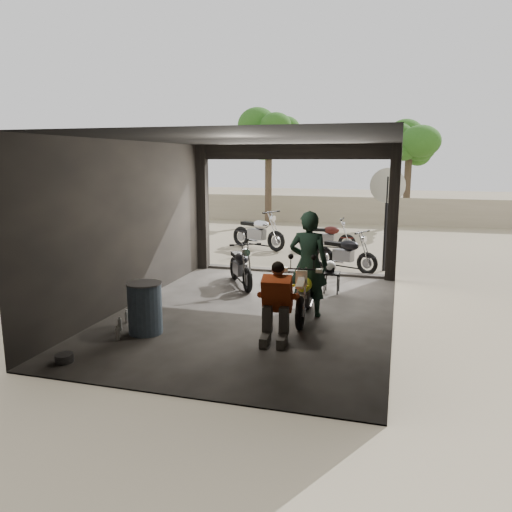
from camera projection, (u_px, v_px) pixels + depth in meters
The scene contains 16 objects.
ground at pixel (255, 313), 9.38m from camera, with size 80.00×80.00×0.00m, color #7A6D56.
garage at pixel (263, 242), 9.65m from camera, with size 7.00×7.13×3.20m.
boundary_wall at pixel (341, 210), 22.47m from camera, with size 18.00×0.30×1.20m, color gray.
tree_left at pixel (269, 132), 21.22m from camera, with size 2.20×2.20×5.60m.
tree_right at pixel (410, 142), 21.15m from camera, with size 2.20×2.20×5.00m.
main_bike at pixel (305, 291), 8.94m from camera, with size 0.65×1.59×1.06m, color beige, non-canonical shape.
left_bike at pixel (241, 263), 11.29m from camera, with size 0.64×1.56×1.06m, color black, non-canonical shape.
outside_bike_a at pixel (258, 230), 15.96m from camera, with size 0.76×1.85×1.25m, color black, non-canonical shape.
outside_bike_b at pixel (328, 234), 15.70m from camera, with size 0.63×1.53×1.03m, color #3F120F, non-canonical shape.
outside_bike_c at pixel (345, 250), 12.80m from camera, with size 0.66×1.60×1.08m, color black, non-canonical shape.
rider at pixel (308, 264), 9.04m from camera, with size 0.71×0.47×1.95m, color black.
mechanic at pixel (276, 304), 7.81m from camera, with size 0.62×0.84×1.22m, color #C9481A, non-canonical shape.
stool at pixel (332, 276), 10.69m from camera, with size 0.34×0.34×0.47m.
helmet at pixel (330, 266), 10.71m from camera, with size 0.25×0.26×0.24m, color white.
oil_drum at pixel (145, 309), 8.18m from camera, with size 0.56×0.56×0.86m, color #41566D.
sign_post at pixel (387, 201), 12.57m from camera, with size 0.88×0.08×2.64m.
Camera 1 is at (2.49, -8.64, 2.85)m, focal length 35.00 mm.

